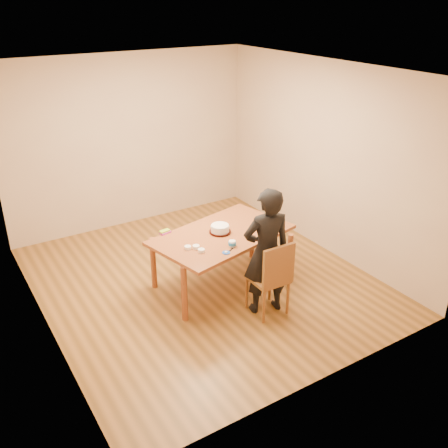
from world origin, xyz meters
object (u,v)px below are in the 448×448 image
dining_chair (268,278)px  cake (220,228)px  cake_plate (220,232)px  person (266,252)px  dining_table (222,235)px

dining_chair → cake: 0.90m
dining_chair → cake: (-0.16, 0.81, 0.36)m
cake_plate → person: size_ratio=0.17×
dining_chair → person: size_ratio=0.26×
dining_table → cake_plate: size_ratio=6.29×
cake → cake_plate: bearing=0.0°
cake_plate → person: 0.78m
dining_table → cake: size_ratio=7.38×
dining_table → dining_chair: size_ratio=4.19×
dining_table → cake_plate: 0.04m
dining_chair → person: (0.00, 0.05, 0.33)m
person → cake: bearing=-65.0°
cake → person: size_ratio=0.15×
cake_plate → cake: size_ratio=1.17×
dining_table → person: size_ratio=1.09×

